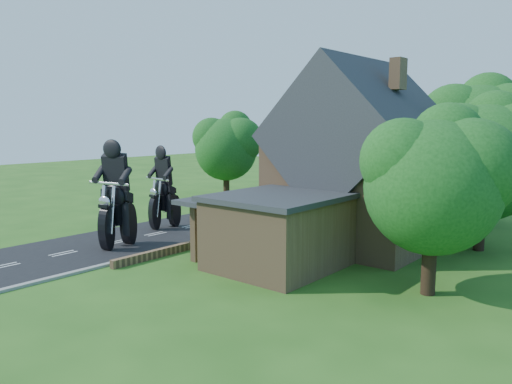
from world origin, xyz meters
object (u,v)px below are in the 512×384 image
Objects in this scene: house at (360,166)px; motorcycle_follow at (165,216)px; motorcycle_lead at (118,232)px; garden_wall at (262,227)px; annex at (276,230)px.

house is 6.00× the size of motorcycle_follow.
house is 5.45× the size of motorcycle_lead.
annex is (5.57, -5.80, 1.57)m from garden_wall.
motorcycle_lead is (-9.42, -9.38, -3.47)m from house.
motorcycle_lead is (-3.23, -8.38, 0.67)m from garden_wall.
motorcycle_lead is at bearing -163.65° from annex.
annex is at bearing 174.27° from motorcycle_follow.
motorcycle_lead reaches higher than motorcycle_follow.
garden_wall is at bearing 133.84° from annex.
annex is 11.03m from motorcycle_follow.
house is at bearing -152.07° from motorcycle_follow.
annex reaches higher than garden_wall.
annex is 3.75× the size of motorcycle_lead.
motorcycle_lead is 5.24m from motorcycle_follow.
house is 7.30m from annex.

